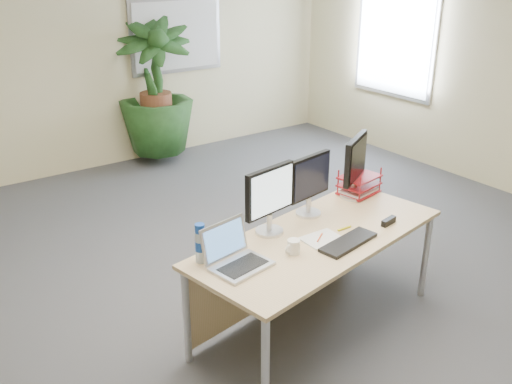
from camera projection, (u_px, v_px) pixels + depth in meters
floor at (295, 315)px, 4.32m from camera, size 8.00×8.00×0.00m
back_wall at (87, 60)px, 6.80m from camera, size 7.00×0.04×2.70m
whiteboard at (176, 35)px, 7.33m from camera, size 1.30×0.04×0.95m
window at (395, 36)px, 7.29m from camera, size 0.04×1.30×1.55m
desk at (307, 250)px, 4.05m from camera, size 2.03×1.13×0.74m
floor_plant at (156, 106)px, 7.19m from camera, size 1.11×1.11×1.50m
monitor_left at (270, 196)px, 3.86m from camera, size 0.43×0.20×0.48m
monitor_right at (310, 181)px, 4.14m from camera, size 0.41×0.19×0.46m
monitor_dark at (355, 163)px, 4.43m from camera, size 0.41×0.25×0.50m
laptop at (235, 256)px, 3.54m from camera, size 0.41×0.37×0.26m
keyboard at (348, 242)px, 3.80m from camera, size 0.48×0.23×0.03m
coffee_mug at (293, 247)px, 3.68m from camera, size 0.12×0.08×0.09m
spiral_notebook at (322, 239)px, 3.87m from camera, size 0.27×0.20×0.01m
orange_pen at (320, 237)px, 3.86m from camera, size 0.11×0.08×0.01m
yellow_highlighter at (344, 228)px, 4.01m from camera, size 0.12×0.02×0.02m
water_bottle at (200, 244)px, 3.55m from camera, size 0.07×0.07×0.26m
letter_tray at (359, 186)px, 4.58m from camera, size 0.35×0.29×0.15m
stapler at (389, 221)px, 4.08m from camera, size 0.14×0.06×0.05m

